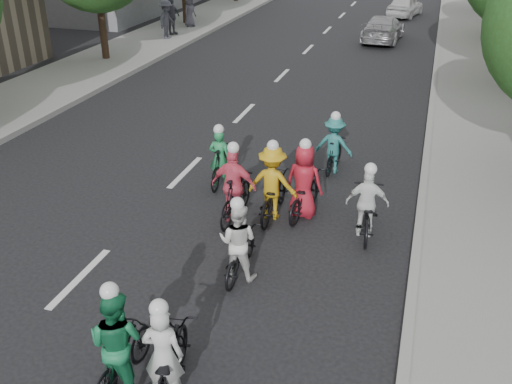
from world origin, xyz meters
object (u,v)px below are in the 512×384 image
at_px(cyclist_4, 304,189).
at_px(cyclist_8, 367,209).
at_px(follow_car_lead, 383,28).
at_px(cyclist_0, 167,364).
at_px(cyclist_7, 334,148).
at_px(spectator_2, 190,12).
at_px(cyclist_5, 221,163).
at_px(cyclist_1, 119,348).
at_px(follow_car_trail, 405,6).
at_px(cyclist_3, 235,192).
at_px(spectator_1, 171,16).
at_px(cyclist_6, 239,248).
at_px(cyclist_2, 273,189).
at_px(spectator_0, 167,20).

distance_m(cyclist_4, cyclist_8, 1.52).
bearing_deg(follow_car_lead, cyclist_0, 92.15).
xyz_separation_m(cyclist_7, spectator_2, (-11.19, 16.74, 0.32)).
height_order(cyclist_5, spectator_2, spectator_2).
height_order(follow_car_lead, spectator_2, spectator_2).
distance_m(cyclist_1, follow_car_trail, 32.93).
height_order(cyclist_5, follow_car_lead, cyclist_5).
distance_m(cyclist_0, cyclist_8, 5.78).
bearing_deg(cyclist_3, spectator_2, -62.14).
relative_size(cyclist_8, follow_car_trail, 0.49).
bearing_deg(cyclist_1, spectator_1, -64.18).
bearing_deg(spectator_2, follow_car_lead, -71.78).
bearing_deg(cyclist_6, spectator_2, -65.16).
bearing_deg(spectator_1, cyclist_3, -128.77).
relative_size(cyclist_0, cyclist_2, 1.06).
height_order(cyclist_3, spectator_0, spectator_0).
bearing_deg(spectator_0, spectator_1, 16.21).
distance_m(cyclist_6, spectator_1, 22.21).
height_order(cyclist_0, cyclist_7, cyclist_0).
distance_m(cyclist_0, spectator_2, 27.14).
height_order(cyclist_7, spectator_2, spectator_2).
bearing_deg(cyclist_4, cyclist_7, -87.35).
bearing_deg(cyclist_5, cyclist_0, 100.98).
height_order(cyclist_6, cyclist_8, cyclist_8).
relative_size(cyclist_0, cyclist_6, 1.20).
xyz_separation_m(cyclist_7, spectator_1, (-11.24, 14.42, 0.43)).
bearing_deg(spectator_2, cyclist_0, -139.48).
distance_m(cyclist_3, follow_car_trail, 27.79).
relative_size(cyclist_7, spectator_0, 0.88).
bearing_deg(cyclist_0, cyclist_8, -121.09).
bearing_deg(cyclist_6, cyclist_5, -65.18).
bearing_deg(follow_car_trail, spectator_0, 56.78).
distance_m(cyclist_5, spectator_2, 20.27).
bearing_deg(cyclist_2, cyclist_5, -35.21).
xyz_separation_m(cyclist_3, cyclist_5, (-0.94, 1.63, -0.12)).
height_order(cyclist_2, cyclist_8, cyclist_2).
relative_size(cyclist_2, cyclist_7, 1.14).
xyz_separation_m(cyclist_1, cyclist_8, (2.82, 5.42, -0.12)).
bearing_deg(cyclist_0, cyclist_1, -6.62).
bearing_deg(cyclist_4, cyclist_6, 84.03).
bearing_deg(spectator_1, cyclist_7, -119.43).
height_order(cyclist_1, cyclist_2, cyclist_2).
relative_size(follow_car_trail, spectator_2, 2.34).
bearing_deg(cyclist_8, spectator_2, -64.21).
bearing_deg(cyclist_0, spectator_0, -74.69).
bearing_deg(cyclist_3, cyclist_2, -149.28).
bearing_deg(spectator_0, cyclist_5, -146.21).
relative_size(cyclist_0, spectator_0, 1.05).
bearing_deg(cyclist_0, cyclist_3, -91.34).
bearing_deg(cyclist_7, spectator_0, -45.49).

